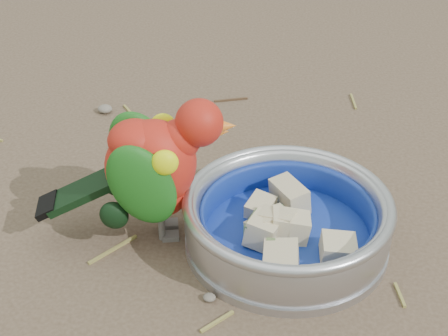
# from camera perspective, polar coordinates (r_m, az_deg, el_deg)

# --- Properties ---
(ground) EXTENTS (60.00, 60.00, 0.00)m
(ground) POSITION_cam_1_polar(r_m,az_deg,el_deg) (0.69, 4.42, -10.86)
(ground) COLOR brown
(food_bowl) EXTENTS (0.22, 0.22, 0.02)m
(food_bowl) POSITION_cam_1_polar(r_m,az_deg,el_deg) (0.75, 5.19, -5.92)
(food_bowl) COLOR #B2B2BA
(food_bowl) RESTS_ON ground
(bowl_wall) EXTENTS (0.22, 0.22, 0.04)m
(bowl_wall) POSITION_cam_1_polar(r_m,az_deg,el_deg) (0.73, 5.30, -4.09)
(bowl_wall) COLOR #B2B2BA
(bowl_wall) RESTS_ON food_bowl
(fruit_wedges) EXTENTS (0.13, 0.13, 0.03)m
(fruit_wedges) POSITION_cam_1_polar(r_m,az_deg,el_deg) (0.73, 5.28, -4.53)
(fruit_wedges) COLOR #C9B990
(fruit_wedges) RESTS_ON food_bowl
(lory_parrot) EXTENTS (0.21, 0.13, 0.16)m
(lory_parrot) POSITION_cam_1_polar(r_m,az_deg,el_deg) (0.72, -5.76, -0.53)
(lory_parrot) COLOR #B22013
(lory_parrot) RESTS_ON ground
(ground_debris) EXTENTS (0.90, 0.80, 0.01)m
(ground_debris) POSITION_cam_1_polar(r_m,az_deg,el_deg) (0.71, 4.34, -9.22)
(ground_debris) COLOR olive
(ground_debris) RESTS_ON ground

